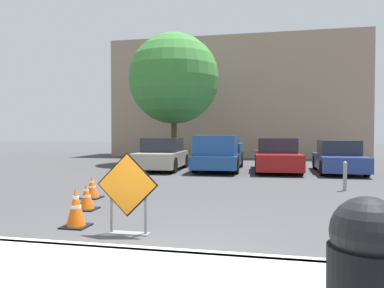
% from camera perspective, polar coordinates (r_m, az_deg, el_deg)
% --- Properties ---
extents(ground_plane, '(96.00, 96.00, 0.00)m').
position_cam_1_polar(ground_plane, '(15.05, 5.87, -4.91)').
color(ground_plane, '#3D3D3F').
extents(curb_lip, '(24.46, 0.20, 0.14)m').
position_cam_1_polar(curb_lip, '(5.38, -6.00, -16.31)').
color(curb_lip, beige).
rests_on(curb_lip, ground_plane).
extents(road_closed_sign, '(1.09, 0.20, 1.40)m').
position_cam_1_polar(road_closed_sign, '(6.49, -9.80, -7.11)').
color(road_closed_sign, black).
rests_on(road_closed_sign, ground_plane).
extents(traffic_cone_nearest, '(0.47, 0.47, 0.74)m').
position_cam_1_polar(traffic_cone_nearest, '(7.30, -17.27, -9.22)').
color(traffic_cone_nearest, black).
rests_on(traffic_cone_nearest, ground_plane).
extents(traffic_cone_second, '(0.47, 0.47, 0.60)m').
position_cam_1_polar(traffic_cone_second, '(8.85, -15.80, -7.75)').
color(traffic_cone_second, black).
rests_on(traffic_cone_second, ground_plane).
extents(traffic_cone_third, '(0.49, 0.49, 0.59)m').
position_cam_1_polar(traffic_cone_third, '(10.34, -14.99, -6.42)').
color(traffic_cone_third, black).
rests_on(traffic_cone_third, ground_plane).
extents(parked_car_nearest, '(2.00, 4.16, 1.49)m').
position_cam_1_polar(parked_car_nearest, '(17.52, -4.54, -1.72)').
color(parked_car_nearest, '#A39984').
rests_on(parked_car_nearest, ground_plane).
extents(pickup_truck, '(2.08, 5.42, 1.63)m').
position_cam_1_polar(pickup_truck, '(17.21, 4.10, -1.60)').
color(pickup_truck, navy).
rests_on(pickup_truck, ground_plane).
extents(parked_car_second, '(2.10, 4.73, 1.50)m').
position_cam_1_polar(parked_car_second, '(17.30, 12.80, -1.80)').
color(parked_car_second, maroon).
rests_on(parked_car_second, ground_plane).
extents(parked_car_third, '(1.87, 4.34, 1.41)m').
position_cam_1_polar(parked_car_third, '(17.45, 21.43, -1.99)').
color(parked_car_third, navy).
rests_on(parked_car_third, ground_plane).
extents(trash_bin, '(0.58, 0.58, 1.12)m').
position_cam_1_polar(trash_bin, '(3.22, 25.13, -17.13)').
color(trash_bin, black).
rests_on(trash_bin, sidewalk_strip).
extents(bollard_nearest, '(0.12, 0.12, 0.88)m').
position_cam_1_polar(bollard_nearest, '(12.11, 22.28, -4.42)').
color(bollard_nearest, gray).
rests_on(bollard_nearest, ground_plane).
extents(building_facade_backdrop, '(17.98, 5.00, 8.48)m').
position_cam_1_polar(building_facade_backdrop, '(28.47, 6.82, 6.75)').
color(building_facade_backdrop, gray).
rests_on(building_facade_backdrop, ground_plane).
extents(street_tree_behind_lot, '(5.08, 5.08, 7.32)m').
position_cam_1_polar(street_tree_behind_lot, '(21.38, -2.78, 9.89)').
color(street_tree_behind_lot, '#513823').
rests_on(street_tree_behind_lot, ground_plane).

